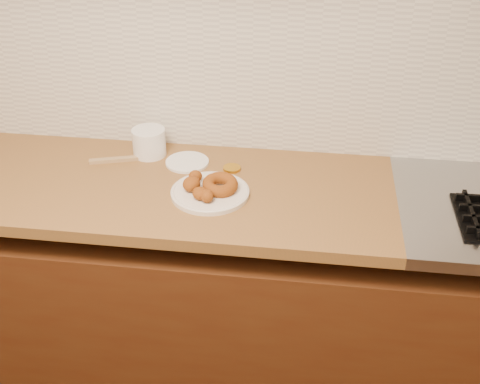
% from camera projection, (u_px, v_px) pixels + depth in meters
% --- Properties ---
extents(wall_back, '(4.00, 0.02, 2.70)m').
position_uv_depth(wall_back, '(254.00, 25.00, 2.00)').
color(wall_back, tan).
rests_on(wall_back, ground).
extents(base_cabinet, '(3.60, 0.60, 0.77)m').
position_uv_depth(base_cabinet, '(241.00, 306.00, 2.24)').
color(base_cabinet, '#492711').
rests_on(base_cabinet, floor).
extents(butcher_block, '(2.30, 0.62, 0.04)m').
position_uv_depth(butcher_block, '(53.00, 180.00, 2.05)').
color(butcher_block, brown).
rests_on(butcher_block, base_cabinet).
extents(backsplash, '(3.60, 0.02, 0.60)m').
position_uv_depth(backsplash, '(253.00, 69.00, 2.06)').
color(backsplash, silver).
rests_on(backsplash, wall_back).
extents(donut_plate, '(0.25, 0.25, 0.01)m').
position_uv_depth(donut_plate, '(210.00, 193.00, 1.93)').
color(donut_plate, silver).
rests_on(donut_plate, butcher_block).
extents(ring_donut, '(0.16, 0.16, 0.05)m').
position_uv_depth(ring_donut, '(220.00, 184.00, 1.92)').
color(ring_donut, '#954715').
rests_on(ring_donut, donut_plate).
extents(fried_dough_chunks, '(0.13, 0.17, 0.05)m').
position_uv_depth(fried_dough_chunks, '(197.00, 187.00, 1.91)').
color(fried_dough_chunks, '#954715').
rests_on(fried_dough_chunks, donut_plate).
extents(plastic_tub, '(0.13, 0.13, 0.10)m').
position_uv_depth(plastic_tub, '(149.00, 142.00, 2.15)').
color(plastic_tub, white).
rests_on(plastic_tub, butcher_block).
extents(tub_lid, '(0.19, 0.19, 0.01)m').
position_uv_depth(tub_lid, '(187.00, 162.00, 2.11)').
color(tub_lid, white).
rests_on(tub_lid, butcher_block).
extents(brass_jar_lid, '(0.08, 0.08, 0.01)m').
position_uv_depth(brass_jar_lid, '(232.00, 168.00, 2.07)').
color(brass_jar_lid, '#BD891E').
rests_on(brass_jar_lid, butcher_block).
extents(wooden_utensil, '(0.17, 0.07, 0.01)m').
position_uv_depth(wooden_utensil, '(114.00, 160.00, 2.12)').
color(wooden_utensil, '#A68557').
rests_on(wooden_utensil, butcher_block).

